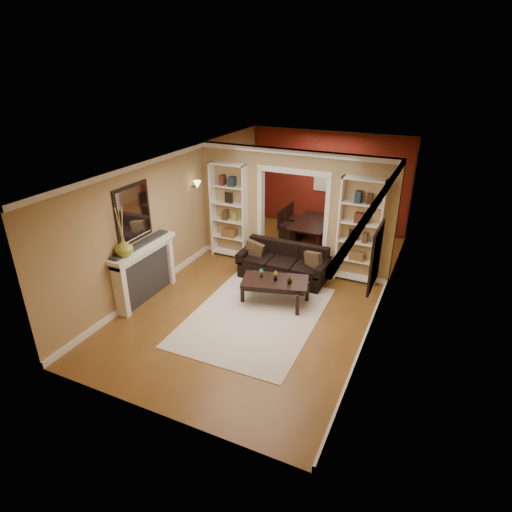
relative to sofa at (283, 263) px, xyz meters
The scene contains 30 objects.
floor 0.59m from the sofa, 99.98° to the right, with size 8.00×8.00×0.00m, color brown.
ceiling 2.36m from the sofa, 99.98° to the right, with size 8.00×8.00×0.00m, color white.
wall_back 3.68m from the sofa, 91.28° to the left, with size 8.00×8.00×0.00m, color tan.
wall_front 4.56m from the sofa, 91.02° to the right, with size 8.00×8.00×0.00m, color tan.
wall_left 2.56m from the sofa, 169.07° to the right, with size 8.00×8.00×0.00m, color tan.
wall_right 2.42m from the sofa, 11.71° to the right, with size 8.00×8.00×0.00m, color tan.
partition_wall 1.23m from the sofa, 96.03° to the left, with size 4.50×0.15×2.70m, color tan.
red_back_panel 3.64m from the sofa, 91.29° to the left, with size 4.44×0.04×2.64m, color maroon.
dining_window 3.67m from the sofa, 91.30° to the left, with size 0.78×0.03×0.98m, color #8CA5CC.
area_rug 1.70m from the sofa, 86.78° to the right, with size 2.28×3.19×0.01m, color beige.
sofa is the anchor object (origin of this frame).
pillow_left 0.72m from the sofa, behind, with size 0.41×0.12×0.41m, color #513C23.
pillow_right 0.72m from the sofa, ahead, with size 0.42×0.12×0.42m, color #513C23.
coffee_table 1.04m from the sofa, 77.34° to the right, with size 1.28×0.70×0.49m, color black.
plant_left 1.03m from the sofa, 94.14° to the right, with size 0.10×0.07×0.18m, color #336626.
plant_center 1.05m from the sofa, 77.34° to the right, with size 0.10×0.08×0.19m, color #336626.
plant_right 1.15m from the sofa, 62.45° to the right, with size 0.10×0.10×0.18m, color #336626.
bookshelf_left 1.89m from the sofa, 160.40° to the left, with size 0.90×0.30×2.30m, color white.
bookshelf_right 1.76m from the sofa, 21.52° to the left, with size 0.90×0.30×2.30m, color white.
fireplace 2.92m from the sofa, 138.05° to the right, with size 0.32×1.70×1.16m, color white.
vase 3.42m from the sofa, 131.37° to the right, with size 0.33×0.33×0.35m, color olive.
mirror 3.34m from the sofa, 139.82° to the right, with size 0.03×0.95×1.10m, color silver.
wall_sconce 2.66m from the sofa, behind, with size 0.18×0.18×0.22m, color #FFE0A5.
framed_art 2.83m from the sofa, 34.24° to the right, with size 0.04×0.85×1.05m, color black.
dining_table 2.27m from the sofa, 90.75° to the left, with size 0.91×1.63×0.57m, color black.
dining_chair_nw 2.05m from the sofa, 106.41° to the left, with size 0.46×0.46×0.92m, color black.
dining_chair_ne 2.04m from the sofa, 75.19° to the left, with size 0.42×0.42×0.84m, color black.
dining_chair_sw 2.63m from the sofa, 102.72° to the left, with size 0.45×0.45×0.91m, color black.
dining_chair_se 2.62m from the sofa, 78.54° to the left, with size 0.40×0.40×0.80m, color black.
chandelier 2.78m from the sofa, 92.02° to the left, with size 0.50×0.50×0.30m, color #3B221B.
Camera 1 is at (3.08, -7.45, 4.46)m, focal length 30.00 mm.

